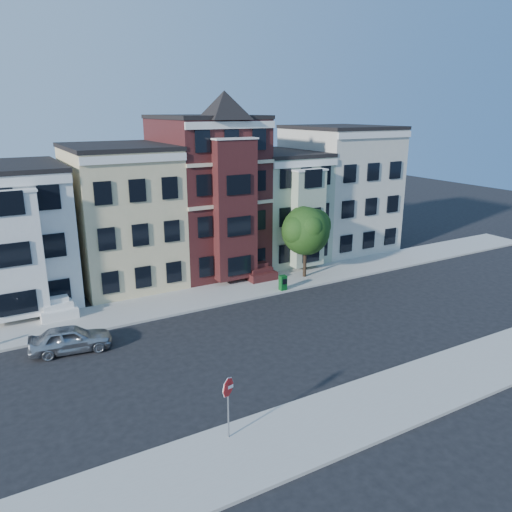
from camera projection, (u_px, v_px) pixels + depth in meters
ground at (310, 330)px, 29.88m from camera, size 120.00×120.00×0.00m
far_sidewalk at (246, 289)px, 36.52m from camera, size 60.00×4.00×0.15m
near_sidewalk at (411, 392)px, 23.20m from camera, size 60.00×4.00×0.15m
house_white at (4, 236)px, 33.52m from camera, size 8.00×9.00×9.00m
house_yellow at (121, 217)px, 37.20m from camera, size 7.00×9.00×10.00m
house_brown at (207, 196)px, 40.25m from camera, size 7.00×9.00×12.00m
house_green at (275, 207)px, 43.78m from camera, size 6.00×9.00×9.00m
house_cream at (338, 189)px, 46.83m from camera, size 8.00×9.00×11.00m
street_tree at (306, 234)px, 38.09m from camera, size 6.95×6.95×6.79m
parked_car at (70, 339)px, 27.08m from camera, size 4.51×2.37×1.46m
newspaper_box at (283, 283)px, 35.97m from camera, size 0.49×0.43×1.08m
stop_sign at (228, 404)px, 19.48m from camera, size 0.83×0.28×2.99m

